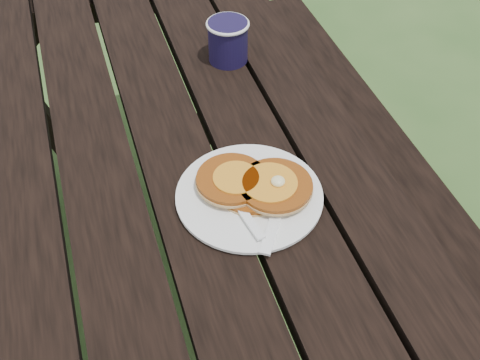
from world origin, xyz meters
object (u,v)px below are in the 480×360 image
object	(u,v)px
picnic_table	(177,235)
coffee_cup	(228,39)
plate	(249,196)
pancake_stack	(255,184)

from	to	relation	value
picnic_table	coffee_cup	xyz separation A→B (m)	(0.19, 0.16, 0.44)
plate	pancake_stack	bearing A→B (deg)	31.16
pancake_stack	coffee_cup	world-z (taller)	coffee_cup
picnic_table	pancake_stack	size ratio (longest dim) A/B	8.98
picnic_table	coffee_cup	distance (m)	0.50
pancake_stack	coffee_cup	xyz separation A→B (m)	(0.08, 0.42, 0.03)
pancake_stack	coffee_cup	size ratio (longest dim) A/B	2.05
plate	pancake_stack	world-z (taller)	pancake_stack
pancake_stack	coffee_cup	distance (m)	0.43
pancake_stack	plate	bearing A→B (deg)	-148.84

